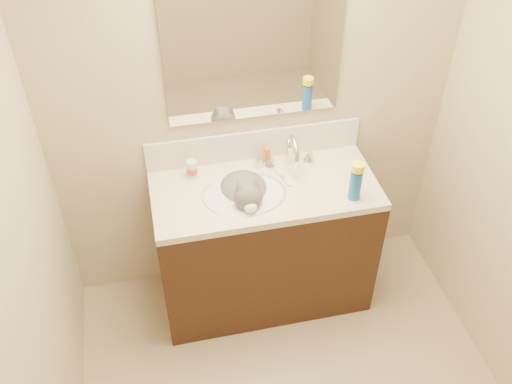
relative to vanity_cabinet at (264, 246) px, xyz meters
name	(u,v)px	position (x,y,z in m)	size (l,w,h in m)	color
room_shell	(334,229)	(0.00, -0.97, 1.08)	(2.24, 2.54, 2.52)	tan
vanity_cabinet	(264,246)	(0.00, 0.00, 0.00)	(1.20, 0.55, 0.82)	black
counter_slab	(265,190)	(0.00, 0.00, 0.43)	(1.20, 0.55, 0.04)	beige
basin	(244,204)	(-0.12, -0.03, 0.38)	(0.45, 0.36, 0.14)	white
faucet	(292,155)	(0.18, 0.14, 0.54)	(0.28, 0.20, 0.21)	silver
cat	(245,194)	(-0.11, 0.00, 0.42)	(0.32, 0.40, 0.32)	#555255
backsplash	(254,145)	(0.00, 0.26, 0.54)	(1.20, 0.02, 0.18)	silver
mirror	(254,46)	(0.00, 0.26, 1.13)	(0.90, 0.02, 0.80)	white
pill_bottle	(192,169)	(-0.36, 0.17, 0.50)	(0.06, 0.06, 0.10)	silver
pill_label	(192,170)	(-0.36, 0.17, 0.49)	(0.06, 0.06, 0.04)	#CB4F21
silver_jar	(259,162)	(0.01, 0.18, 0.48)	(0.05, 0.05, 0.06)	#B7B7BC
amber_bottle	(267,155)	(0.06, 0.22, 0.49)	(0.04, 0.04, 0.09)	#D35C18
toothbrush	(283,177)	(0.11, 0.05, 0.46)	(0.02, 0.16, 0.01)	silver
toothbrush_head	(283,177)	(0.11, 0.05, 0.46)	(0.02, 0.03, 0.02)	#6097CC
spray_can	(355,185)	(0.43, -0.18, 0.54)	(0.06, 0.06, 0.17)	#1757A7
spray_cap	(358,167)	(0.43, -0.18, 0.65)	(0.07, 0.07, 0.04)	yellow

